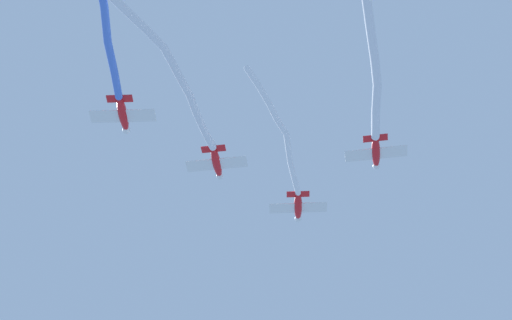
% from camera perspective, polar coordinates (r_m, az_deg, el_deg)
% --- Properties ---
extents(airplane_lead, '(6.70, 5.01, 1.67)m').
position_cam_1_polar(airplane_lead, '(79.92, 3.49, -3.85)').
color(airplane_lead, red).
extents(smoke_trail_lead, '(4.37, 18.93, 1.66)m').
position_cam_1_polar(smoke_trail_lead, '(71.38, 2.01, 2.07)').
color(smoke_trail_lead, white).
extents(airplane_left_wing, '(6.64, 4.94, 1.67)m').
position_cam_1_polar(airplane_left_wing, '(74.80, -3.26, -0.23)').
color(airplane_left_wing, red).
extents(smoke_trail_left_wing, '(6.86, 19.70, 1.74)m').
position_cam_1_polar(smoke_trail_left_wing, '(67.51, -6.81, 6.96)').
color(smoke_trail_left_wing, white).
extents(airplane_right_wing, '(6.67, 4.97, 1.67)m').
position_cam_1_polar(airplane_right_wing, '(75.12, 9.84, 0.62)').
color(airplane_right_wing, red).
extents(smoke_trail_right_wing, '(2.70, 22.94, 2.60)m').
position_cam_1_polar(smoke_trail_right_wing, '(66.87, 9.44, 9.26)').
color(smoke_trail_right_wing, white).
extents(airplane_slot, '(6.71, 5.02, 1.67)m').
position_cam_1_polar(airplane_slot, '(70.97, -10.90, 3.68)').
color(airplane_slot, red).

